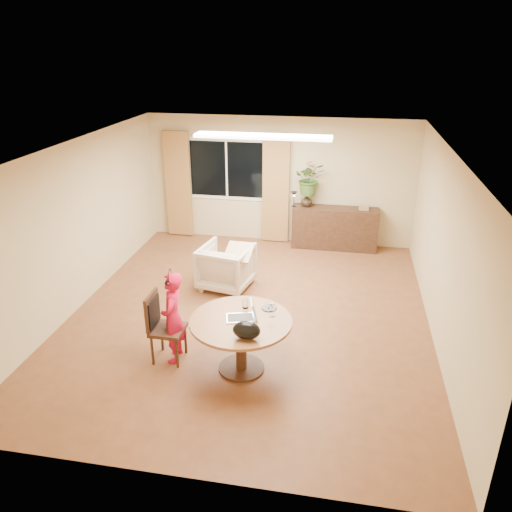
{
  "coord_description": "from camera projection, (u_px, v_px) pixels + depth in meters",
  "views": [
    {
      "loc": [
        1.33,
        -6.71,
        3.98
      ],
      "look_at": [
        0.14,
        -0.2,
        1.1
      ],
      "focal_mm": 35.0,
      "sensor_mm": 36.0,
      "label": 1
    }
  ],
  "objects": [
    {
      "name": "floor",
      "position": [
        249.0,
        314.0,
        7.86
      ],
      "size": [
        6.5,
        6.5,
        0.0
      ],
      "primitive_type": "plane",
      "color": "brown",
      "rests_on": "ground"
    },
    {
      "name": "ceiling",
      "position": [
        248.0,
        149.0,
        6.82
      ],
      "size": [
        6.5,
        6.5,
        0.0
      ],
      "primitive_type": "plane",
      "rotation": [
        3.14,
        0.0,
        0.0
      ],
      "color": "white",
      "rests_on": "wall_back"
    },
    {
      "name": "wall_back",
      "position": [
        279.0,
        181.0,
        10.28
      ],
      "size": [
        5.5,
        0.0,
        5.5
      ],
      "primitive_type": "plane",
      "rotation": [
        1.57,
        0.0,
        0.0
      ],
      "color": "tan",
      "rests_on": "floor"
    },
    {
      "name": "wall_left",
      "position": [
        76.0,
        226.0,
        7.79
      ],
      "size": [
        0.0,
        6.5,
        6.5
      ],
      "primitive_type": "plane",
      "rotation": [
        1.57,
        0.0,
        1.57
      ],
      "color": "tan",
      "rests_on": "floor"
    },
    {
      "name": "wall_right",
      "position": [
        444.0,
        250.0,
        6.89
      ],
      "size": [
        0.0,
        6.5,
        6.5
      ],
      "primitive_type": "plane",
      "rotation": [
        1.57,
        0.0,
        -1.57
      ],
      "color": "tan",
      "rests_on": "floor"
    },
    {
      "name": "window",
      "position": [
        227.0,
        169.0,
        10.36
      ],
      "size": [
        1.7,
        0.03,
        1.3
      ],
      "color": "white",
      "rests_on": "wall_back"
    },
    {
      "name": "curtain_left",
      "position": [
        178.0,
        185.0,
        10.6
      ],
      "size": [
        0.55,
        0.08,
        2.25
      ],
      "primitive_type": "cube",
      "color": "olive",
      "rests_on": "wall_back"
    },
    {
      "name": "curtain_right",
      "position": [
        276.0,
        189.0,
        10.26
      ],
      "size": [
        0.55,
        0.08,
        2.25
      ],
      "primitive_type": "cube",
      "color": "olive",
      "rests_on": "wall_back"
    },
    {
      "name": "ceiling_panel",
      "position": [
        263.0,
        136.0,
        7.92
      ],
      "size": [
        2.2,
        0.35,
        0.05
      ],
      "primitive_type": "cube",
      "color": "white",
      "rests_on": "ceiling"
    },
    {
      "name": "dining_table",
      "position": [
        241.0,
        331.0,
        6.33
      ],
      "size": [
        1.3,
        1.3,
        0.74
      ],
      "color": "brown",
      "rests_on": "floor"
    },
    {
      "name": "dining_chair",
      "position": [
        168.0,
        328.0,
        6.58
      ],
      "size": [
        0.47,
        0.43,
        0.97
      ],
      "primitive_type": null,
      "rotation": [
        0.0,
        0.0,
        -0.02
      ],
      "color": "black",
      "rests_on": "floor"
    },
    {
      "name": "child",
      "position": [
        173.0,
        317.0,
        6.53
      ],
      "size": [
        0.5,
        0.36,
        1.27
      ],
      "primitive_type": "imported",
      "rotation": [
        0.0,
        0.0,
        -1.45
      ],
      "color": "red",
      "rests_on": "floor"
    },
    {
      "name": "laptop",
      "position": [
        240.0,
        310.0,
        6.25
      ],
      "size": [
        0.43,
        0.34,
        0.25
      ],
      "primitive_type": null,
      "rotation": [
        0.0,
        0.0,
        0.27
      ],
      "color": "#B7B7BC",
      "rests_on": "dining_table"
    },
    {
      "name": "tumbler",
      "position": [
        245.0,
        304.0,
        6.53
      ],
      "size": [
        0.09,
        0.09,
        0.12
      ],
      "primitive_type": null,
      "rotation": [
        0.0,
        0.0,
        0.17
      ],
      "color": "white",
      "rests_on": "dining_table"
    },
    {
      "name": "wine_glass",
      "position": [
        272.0,
        309.0,
        6.32
      ],
      "size": [
        0.07,
        0.07,
        0.2
      ],
      "primitive_type": null,
      "rotation": [
        0.0,
        0.0,
        0.08
      ],
      "color": "white",
      "rests_on": "dining_table"
    },
    {
      "name": "pot_lid",
      "position": [
        269.0,
        307.0,
        6.53
      ],
      "size": [
        0.25,
        0.25,
        0.03
      ],
      "primitive_type": null,
      "rotation": [
        0.0,
        0.0,
        -0.32
      ],
      "color": "white",
      "rests_on": "dining_table"
    },
    {
      "name": "handbag",
      "position": [
        247.0,
        330.0,
        5.84
      ],
      "size": [
        0.38,
        0.3,
        0.22
      ],
      "primitive_type": null,
      "rotation": [
        0.0,
        0.0,
        -0.34
      ],
      "color": "black",
      "rests_on": "dining_table"
    },
    {
      "name": "armchair",
      "position": [
        226.0,
        267.0,
        8.58
      ],
      "size": [
        0.97,
        0.99,
        0.77
      ],
      "primitive_type": "imported",
      "rotation": [
        0.0,
        0.0,
        2.95
      ],
      "color": "beige",
      "rests_on": "floor"
    },
    {
      "name": "throw",
      "position": [
        239.0,
        248.0,
        8.32
      ],
      "size": [
        0.47,
        0.56,
        0.03
      ],
      "primitive_type": null,
      "rotation": [
        0.0,
        0.0,
        -0.03
      ],
      "color": "beige",
      "rests_on": "armchair"
    },
    {
      "name": "sideboard",
      "position": [
        335.0,
        228.0,
        10.21
      ],
      "size": [
        1.72,
        0.42,
        0.86
      ],
      "primitive_type": "cube",
      "color": "black",
      "rests_on": "floor"
    },
    {
      "name": "vase",
      "position": [
        306.0,
        201.0,
        10.09
      ],
      "size": [
        0.25,
        0.25,
        0.25
      ],
      "primitive_type": "imported",
      "rotation": [
        0.0,
        0.0,
        -0.05
      ],
      "color": "black",
      "rests_on": "sideboard"
    },
    {
      "name": "bouquet",
      "position": [
        310.0,
        179.0,
        9.9
      ],
      "size": [
        0.66,
        0.59,
        0.66
      ],
      "primitive_type": "imported",
      "rotation": [
        0.0,
        0.0,
        0.14
      ],
      "color": "#306F29",
      "rests_on": "vase"
    },
    {
      "name": "book_stack",
      "position": [
        364.0,
        208.0,
        9.93
      ],
      "size": [
        0.2,
        0.16,
        0.08
      ],
      "primitive_type": null,
      "rotation": [
        0.0,
        0.0,
        -0.07
      ],
      "color": "#93704B",
      "rests_on": "sideboard"
    },
    {
      "name": "desk_lamp",
      "position": [
        294.0,
        199.0,
        10.07
      ],
      "size": [
        0.15,
        0.15,
        0.32
      ],
      "primitive_type": null,
      "rotation": [
        0.0,
        0.0,
        0.12
      ],
      "color": "black",
      "rests_on": "sideboard"
    }
  ]
}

